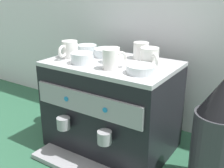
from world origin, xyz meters
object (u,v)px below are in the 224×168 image
(ceramic_cup_0, at_px, (111,59))
(coffee_grinder, at_px, (217,137))
(ceramic_cup_2, at_px, (141,51))
(ceramic_bowl_2, at_px, (141,69))
(ceramic_bowl_3, at_px, (106,53))
(ceramic_cup_3, at_px, (69,49))
(ceramic_cup_4, at_px, (150,57))
(milk_pitcher, at_px, (50,112))
(ceramic_cup_1, at_px, (112,55))
(ceramic_bowl_0, at_px, (82,58))
(ceramic_bowl_1, at_px, (87,49))
(espresso_machine, at_px, (111,106))

(ceramic_cup_0, xyz_separation_m, coffee_grinder, (0.42, 0.05, -0.24))
(coffee_grinder, bearing_deg, ceramic_cup_2, 158.93)
(ceramic_bowl_2, bearing_deg, ceramic_bowl_3, 150.79)
(ceramic_cup_3, height_order, ceramic_bowl_3, ceramic_cup_3)
(ceramic_cup_2, distance_m, ceramic_cup_4, 0.13)
(ceramic_cup_4, xyz_separation_m, milk_pitcher, (-0.58, -0.01, -0.39))
(ceramic_cup_1, xyz_separation_m, ceramic_bowl_0, (-0.10, -0.07, -0.01))
(ceramic_cup_4, bearing_deg, ceramic_bowl_1, 173.02)
(espresso_machine, relative_size, coffee_grinder, 1.26)
(ceramic_bowl_0, bearing_deg, ceramic_cup_0, -1.13)
(ceramic_bowl_2, bearing_deg, ceramic_bowl_1, 158.93)
(ceramic_bowl_2, bearing_deg, ceramic_cup_2, 117.34)
(ceramic_cup_2, height_order, ceramic_bowl_0, ceramic_cup_2)
(ceramic_bowl_0, relative_size, coffee_grinder, 0.22)
(ceramic_cup_1, xyz_separation_m, coffee_grinder, (0.46, -0.02, -0.23))
(ceramic_bowl_1, bearing_deg, ceramic_cup_1, -21.85)
(ceramic_bowl_2, bearing_deg, ceramic_cup_3, 175.72)
(ceramic_cup_1, height_order, ceramic_bowl_2, ceramic_cup_1)
(espresso_machine, height_order, ceramic_bowl_0, ceramic_bowl_0)
(ceramic_cup_4, height_order, ceramic_bowl_0, ceramic_cup_4)
(ceramic_cup_3, relative_size, ceramic_bowl_3, 0.97)
(ceramic_bowl_1, bearing_deg, espresso_machine, -21.04)
(ceramic_cup_0, height_order, milk_pitcher, ceramic_cup_0)
(espresso_machine, xyz_separation_m, ceramic_bowl_1, (-0.19, 0.07, 0.23))
(ceramic_bowl_1, xyz_separation_m, ceramic_bowl_2, (0.37, -0.14, -0.00))
(ceramic_cup_0, relative_size, milk_pitcher, 0.82)
(ceramic_cup_4, height_order, coffee_grinder, ceramic_cup_4)
(ceramic_cup_0, height_order, ceramic_bowl_2, ceramic_cup_0)
(espresso_machine, xyz_separation_m, ceramic_bowl_3, (-0.08, 0.07, 0.22))
(espresso_machine, height_order, ceramic_bowl_1, ceramic_bowl_1)
(ceramic_cup_1, xyz_separation_m, ceramic_cup_4, (0.16, 0.04, 0.01))
(coffee_grinder, height_order, milk_pitcher, coffee_grinder)
(coffee_grinder, bearing_deg, ceramic_cup_4, 169.36)
(ceramic_cup_4, bearing_deg, ceramic_cup_3, -169.22)
(ceramic_cup_0, xyz_separation_m, ceramic_cup_2, (0.02, 0.21, -0.00))
(ceramic_cup_4, distance_m, ceramic_bowl_3, 0.25)
(ceramic_cup_1, height_order, ceramic_bowl_1, ceramic_cup_1)
(ceramic_cup_1, bearing_deg, ceramic_bowl_1, 158.15)
(espresso_machine, xyz_separation_m, ceramic_cup_3, (-0.20, -0.04, 0.24))
(espresso_machine, relative_size, ceramic_cup_3, 4.95)
(ceramic_cup_3, xyz_separation_m, ceramic_bowl_1, (0.01, 0.11, -0.02))
(ceramic_cup_0, height_order, coffee_grinder, ceramic_cup_0)
(espresso_machine, height_order, ceramic_bowl_3, ceramic_bowl_3)
(ceramic_cup_1, relative_size, milk_pitcher, 0.77)
(ceramic_cup_0, relative_size, ceramic_cup_2, 0.95)
(ceramic_cup_3, xyz_separation_m, ceramic_bowl_0, (0.11, -0.04, -0.02))
(espresso_machine, relative_size, ceramic_cup_4, 5.33)
(ceramic_cup_2, relative_size, ceramic_bowl_2, 0.88)
(espresso_machine, distance_m, ceramic_cup_4, 0.30)
(ceramic_bowl_3, xyz_separation_m, milk_pitcher, (-0.34, -0.06, -0.37))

